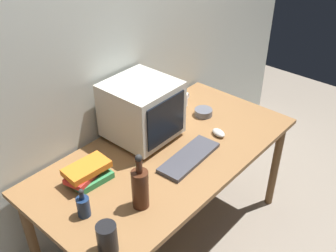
{
  "coord_description": "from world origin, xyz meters",
  "views": [
    {
      "loc": [
        -1.37,
        -1.2,
        2.13
      ],
      "look_at": [
        0.0,
        0.0,
        0.93
      ],
      "focal_mm": 41.4,
      "sensor_mm": 36.0,
      "label": 1
    }
  ],
  "objects_px": {
    "bottle_tall": "(140,187)",
    "mug": "(182,99)",
    "keyboard": "(189,157)",
    "book_stack": "(88,173)",
    "cd_spindle": "(203,112)",
    "bottle_short": "(83,206)",
    "computer_mouse": "(219,133)",
    "metal_canister": "(107,238)",
    "crt_monitor": "(142,110)"
  },
  "relations": [
    {
      "from": "mug",
      "to": "metal_canister",
      "type": "relative_size",
      "value": 0.8
    },
    {
      "from": "keyboard",
      "to": "book_stack",
      "type": "height_order",
      "value": "book_stack"
    },
    {
      "from": "crt_monitor",
      "to": "computer_mouse",
      "type": "xyz_separation_m",
      "value": [
        0.32,
        -0.34,
        -0.17
      ]
    },
    {
      "from": "crt_monitor",
      "to": "keyboard",
      "type": "distance_m",
      "value": 0.4
    },
    {
      "from": "computer_mouse",
      "to": "bottle_tall",
      "type": "bearing_deg",
      "value": -157.98
    },
    {
      "from": "computer_mouse",
      "to": "book_stack",
      "type": "height_order",
      "value": "book_stack"
    },
    {
      "from": "keyboard",
      "to": "crt_monitor",
      "type": "bearing_deg",
      "value": 89.27
    },
    {
      "from": "crt_monitor",
      "to": "bottle_tall",
      "type": "height_order",
      "value": "crt_monitor"
    },
    {
      "from": "bottle_tall",
      "to": "book_stack",
      "type": "height_order",
      "value": "bottle_tall"
    },
    {
      "from": "metal_canister",
      "to": "keyboard",
      "type": "bearing_deg",
      "value": 10.36
    },
    {
      "from": "bottle_tall",
      "to": "cd_spindle",
      "type": "xyz_separation_m",
      "value": [
        0.88,
        0.28,
        -0.09
      ]
    },
    {
      "from": "cd_spindle",
      "to": "bottle_short",
      "type": "bearing_deg",
      "value": -174.0
    },
    {
      "from": "crt_monitor",
      "to": "bottle_short",
      "type": "relative_size",
      "value": 2.43
    },
    {
      "from": "crt_monitor",
      "to": "cd_spindle",
      "type": "relative_size",
      "value": 3.28
    },
    {
      "from": "keyboard",
      "to": "book_stack",
      "type": "bearing_deg",
      "value": 146.16
    },
    {
      "from": "bottle_short",
      "to": "book_stack",
      "type": "relative_size",
      "value": 0.63
    },
    {
      "from": "bottle_tall",
      "to": "mug",
      "type": "xyz_separation_m",
      "value": [
        0.89,
        0.47,
        -0.07
      ]
    },
    {
      "from": "keyboard",
      "to": "metal_canister",
      "type": "xyz_separation_m",
      "value": [
        -0.73,
        -0.13,
        0.06
      ]
    },
    {
      "from": "bottle_tall",
      "to": "bottle_short",
      "type": "height_order",
      "value": "bottle_tall"
    },
    {
      "from": "computer_mouse",
      "to": "book_stack",
      "type": "distance_m",
      "value": 0.85
    },
    {
      "from": "book_stack",
      "to": "bottle_short",
      "type": "bearing_deg",
      "value": -133.63
    },
    {
      "from": "crt_monitor",
      "to": "metal_canister",
      "type": "relative_size",
      "value": 2.63
    },
    {
      "from": "book_stack",
      "to": "cd_spindle",
      "type": "bearing_deg",
      "value": -4.03
    },
    {
      "from": "metal_canister",
      "to": "bottle_short",
      "type": "bearing_deg",
      "value": 75.46
    },
    {
      "from": "book_stack",
      "to": "cd_spindle",
      "type": "xyz_separation_m",
      "value": [
        0.93,
        -0.07,
        -0.03
      ]
    },
    {
      "from": "keyboard",
      "to": "bottle_short",
      "type": "distance_m",
      "value": 0.68
    },
    {
      "from": "keyboard",
      "to": "mug",
      "type": "xyz_separation_m",
      "value": [
        0.45,
        0.42,
        0.03
      ]
    },
    {
      "from": "mug",
      "to": "metal_canister",
      "type": "height_order",
      "value": "metal_canister"
    },
    {
      "from": "bottle_short",
      "to": "crt_monitor",
      "type": "bearing_deg",
      "value": 20.62
    },
    {
      "from": "crt_monitor",
      "to": "mug",
      "type": "relative_size",
      "value": 3.28
    },
    {
      "from": "book_stack",
      "to": "computer_mouse",
      "type": "bearing_deg",
      "value": -19.21
    },
    {
      "from": "computer_mouse",
      "to": "mug",
      "type": "bearing_deg",
      "value": 88.36
    },
    {
      "from": "book_stack",
      "to": "mug",
      "type": "distance_m",
      "value": 0.95
    },
    {
      "from": "bottle_short",
      "to": "computer_mouse",
      "type": "bearing_deg",
      "value": -5.73
    },
    {
      "from": "metal_canister",
      "to": "crt_monitor",
      "type": "bearing_deg",
      "value": 34.36
    },
    {
      "from": "bottle_short",
      "to": "metal_canister",
      "type": "relative_size",
      "value": 1.08
    },
    {
      "from": "computer_mouse",
      "to": "cd_spindle",
      "type": "relative_size",
      "value": 0.83
    },
    {
      "from": "mug",
      "to": "cd_spindle",
      "type": "xyz_separation_m",
      "value": [
        -0.01,
        -0.2,
        -0.02
      ]
    },
    {
      "from": "mug",
      "to": "metal_canister",
      "type": "bearing_deg",
      "value": -154.82
    },
    {
      "from": "computer_mouse",
      "to": "metal_canister",
      "type": "height_order",
      "value": "metal_canister"
    },
    {
      "from": "computer_mouse",
      "to": "metal_canister",
      "type": "relative_size",
      "value": 0.67
    },
    {
      "from": "book_stack",
      "to": "mug",
      "type": "height_order",
      "value": "book_stack"
    },
    {
      "from": "mug",
      "to": "cd_spindle",
      "type": "relative_size",
      "value": 1.0
    },
    {
      "from": "keyboard",
      "to": "metal_canister",
      "type": "relative_size",
      "value": 2.8
    },
    {
      "from": "crt_monitor",
      "to": "book_stack",
      "type": "distance_m",
      "value": 0.5
    },
    {
      "from": "bottle_short",
      "to": "book_stack",
      "type": "height_order",
      "value": "bottle_short"
    },
    {
      "from": "book_stack",
      "to": "metal_canister",
      "type": "bearing_deg",
      "value": -119.07
    },
    {
      "from": "book_stack",
      "to": "cd_spindle",
      "type": "relative_size",
      "value": 2.16
    },
    {
      "from": "computer_mouse",
      "to": "bottle_short",
      "type": "distance_m",
      "value": 0.98
    },
    {
      "from": "computer_mouse",
      "to": "bottle_short",
      "type": "height_order",
      "value": "bottle_short"
    }
  ]
}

